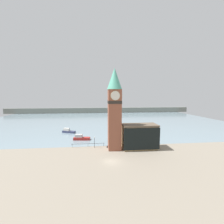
{
  "coord_description": "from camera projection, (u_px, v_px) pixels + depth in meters",
  "views": [
    {
      "loc": [
        -3.66,
        -36.39,
        16.7
      ],
      "look_at": [
        0.77,
        6.78,
        12.02
      ],
      "focal_mm": 24.0,
      "sensor_mm": 36.0,
      "label": 1
    }
  ],
  "objects": [
    {
      "name": "boat_near",
      "position": [
        81.0,
        138.0,
        57.04
      ],
      "size": [
        6.35,
        2.62,
        2.11
      ],
      "rotation": [
        0.0,
        0.0,
        -0.11
      ],
      "color": "maroon",
      "rests_on": "water"
    },
    {
      "name": "pier_building",
      "position": [
        140.0,
        136.0,
        47.54
      ],
      "size": [
        11.12,
        5.65,
        7.77
      ],
      "color": "tan",
      "rests_on": "ground_plane"
    },
    {
      "name": "boat_far",
      "position": [
        68.0,
        131.0,
        68.02
      ],
      "size": [
        6.24,
        3.81,
        2.08
      ],
      "rotation": [
        0.0,
        0.0,
        -0.39
      ],
      "color": "#333856",
      "rests_on": "water"
    },
    {
      "name": "pier_railing",
      "position": [
        88.0,
        144.0,
        49.21
      ],
      "size": [
        10.85,
        0.08,
        1.09
      ],
      "color": "#333338",
      "rests_on": "ground_plane"
    },
    {
      "name": "ground_plane",
      "position": [
        112.0,
        162.0,
        38.16
      ],
      "size": [
        160.0,
        160.0,
        0.0
      ],
      "primitive_type": "plane",
      "color": "gray"
    },
    {
      "name": "lamp_post",
      "position": [
        94.0,
        140.0,
        47.97
      ],
      "size": [
        0.32,
        0.32,
        3.68
      ],
      "color": "black",
      "rests_on": "ground_plane"
    },
    {
      "name": "mooring_bollard_near",
      "position": [
        107.0,
        147.0,
        48.43
      ],
      "size": [
        0.36,
        0.36,
        0.68
      ],
      "color": "#2D2D33",
      "rests_on": "ground_plane"
    },
    {
      "name": "clock_tower",
      "position": [
        115.0,
        107.0,
        45.85
      ],
      "size": [
        4.53,
        4.53,
        25.03
      ],
      "color": "brown",
      "rests_on": "ground_plane"
    },
    {
      "name": "water",
      "position": [
        102.0,
        119.0,
        109.58
      ],
      "size": [
        160.0,
        120.0,
        0.0
      ],
      "color": "gray",
      "rests_on": "ground_plane"
    },
    {
      "name": "far_shoreline",
      "position": [
        100.0,
        110.0,
        148.87
      ],
      "size": [
        180.0,
        3.0,
        5.0
      ],
      "color": "gray",
      "rests_on": "water"
    }
  ]
}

